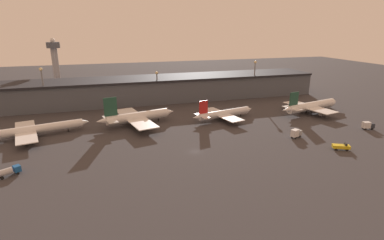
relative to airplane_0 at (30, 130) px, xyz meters
name	(u,v)px	position (x,y,z in m)	size (l,w,h in m)	color
ground	(195,151)	(61.98, -34.09, -3.12)	(600.00, 600.00, 0.00)	#383538
terminal_building	(155,89)	(61.98, 51.25, 4.21)	(209.50, 28.01, 14.58)	#4C515B
airplane_0	(30,130)	(0.00, 0.00, 0.00)	(47.69, 32.73, 11.11)	white
airplane_1	(137,117)	(45.17, 4.55, 0.68)	(38.28, 38.15, 14.63)	white
airplane_2	(224,114)	(87.79, 0.67, -0.14)	(35.97, 28.17, 11.08)	silver
airplane_3	(311,106)	(137.26, -2.04, 0.67)	(42.04, 30.17, 12.99)	white
service_vehicle_0	(9,171)	(0.65, -35.80, -1.48)	(6.78, 5.28, 2.76)	#195199
service_vehicle_1	(341,147)	(115.60, -48.37, -1.84)	(6.63, 4.93, 2.72)	gold
service_vehicle_2	(296,133)	(106.99, -32.16, -1.11)	(5.64, 4.01, 3.69)	#9EA3A8
service_vehicle_3	(368,125)	(144.67, -32.33, -1.20)	(5.40, 3.08, 3.50)	#282D38
lamp_post_0	(43,84)	(0.46, 40.71, 12.37)	(1.80, 1.80, 24.24)	slate
lamp_post_1	(157,83)	(61.70, 40.71, 9.83)	(1.80, 1.80, 19.72)	slate
lamp_post_2	(255,74)	(125.41, 40.71, 12.18)	(1.80, 1.80, 23.90)	slate
control_tower	(55,60)	(-0.43, 102.82, 18.62)	(9.00, 9.00, 37.08)	#99999E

